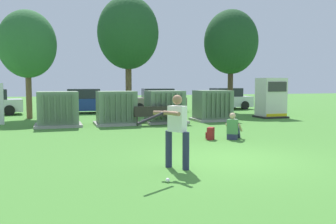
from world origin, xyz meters
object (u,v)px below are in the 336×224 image
backpack (210,134)px  batter (176,128)px  transformer_mid_west (116,108)px  parked_car_left_of_center (82,102)px  park_bench (153,114)px  parked_car_rightmost (225,99)px  sports_ball (168,180)px  transformer_mid_east (165,107)px  seated_spectator (233,129)px  transformer_east (213,106)px  parked_car_right_of_center (156,101)px  generator_enclosure (271,98)px  transformer_west (58,109)px

backpack → batter: bearing=-125.0°
transformer_mid_west → backpack: size_ratio=4.77×
backpack → parked_car_left_of_center: size_ratio=0.10×
transformer_mid_west → batter: size_ratio=1.21×
park_bench → parked_car_rightmost: bearing=46.4°
sports_ball → parked_car_left_of_center: parked_car_left_of_center is taller
transformer_mid_west → backpack: transformer_mid_west is taller
batter → transformer_mid_east: bearing=74.1°
transformer_mid_east → seated_spectator: transformer_mid_east is taller
transformer_east → seated_spectator: transformer_east is taller
park_bench → parked_car_right_of_center: size_ratio=0.42×
parked_car_right_of_center → parked_car_rightmost: bearing=3.0°
batter → park_bench: bearing=78.0°
generator_enclosure → sports_ball: generator_enclosure is taller
park_bench → backpack: (0.80, -4.76, -0.32)m
sports_ball → seated_spectator: 6.08m
transformer_east → transformer_mid_east: bearing=-176.8°
transformer_east → parked_car_rightmost: size_ratio=0.49×
park_bench → parked_car_right_of_center: 8.57m
batter → transformer_mid_west: bearing=88.8°
transformer_west → sports_ball: size_ratio=23.33×
generator_enclosure → parked_car_left_of_center: size_ratio=0.53×
transformer_mid_east → transformer_mid_west: bearing=-177.8°
batter → parked_car_rightmost: 19.62m
seated_spectator → backpack: (-0.83, 0.14, -0.16)m
transformer_west → backpack: transformer_west is taller
transformer_east → generator_enclosure: size_ratio=0.91×
sports_ball → batter: bearing=62.7°
transformer_mid_west → sports_ball: (-0.73, -10.37, -0.74)m
transformer_mid_west → parked_car_right_of_center: bearing=60.7°
batter → backpack: bearing=55.0°
backpack → sports_ball: bearing=-123.4°
transformer_west → seated_spectator: 8.36m
transformer_west → parked_car_left_of_center: 7.50m
seated_spectator → generator_enclosure: bearing=47.5°
transformer_mid_west → park_bench: 1.84m
transformer_mid_east → sports_ball: size_ratio=23.33×
seated_spectator → parked_car_left_of_center: size_ratio=0.22×
transformer_west → transformer_east: 7.93m
transformer_west → seated_spectator: size_ratio=2.18×
transformer_mid_west → parked_car_left_of_center: bearing=98.0°
seated_spectator → parked_car_rightmost: (6.47, 13.38, 0.38)m
parked_car_left_of_center → parked_car_right_of_center: (5.14, -0.10, 0.00)m
transformer_mid_east → transformer_east: 2.74m
generator_enclosure → batter: size_ratio=1.32×
transformer_west → batter: 9.77m
sports_ball → parked_car_rightmost: size_ratio=0.02×
transformer_west → transformer_mid_east: 5.19m
transformer_west → parked_car_rightmost: 14.49m
park_bench → parked_car_left_of_center: (-2.64, 8.29, 0.22)m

